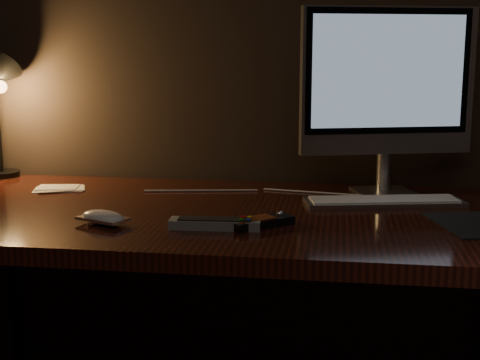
# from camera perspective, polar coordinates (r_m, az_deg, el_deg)

# --- Properties ---
(desk) EXTENTS (1.60, 0.75, 0.75)m
(desk) POSITION_cam_1_polar(r_m,az_deg,el_deg) (1.73, -1.56, -6.13)
(desk) COLOR #37130C
(desk) RESTS_ON ground
(monitor) EXTENTS (0.46, 0.18, 0.49)m
(monitor) POSITION_cam_1_polar(r_m,az_deg,el_deg) (1.82, 12.50, 7.93)
(monitor) COLOR silver
(monitor) RESTS_ON desk
(keyboard) EXTENTS (0.41, 0.19, 0.01)m
(keyboard) POSITION_cam_1_polar(r_m,az_deg,el_deg) (1.72, 12.18, -1.78)
(keyboard) COLOR silver
(keyboard) RESTS_ON desk
(mouse) EXTENTS (0.13, 0.10, 0.02)m
(mouse) POSITION_cam_1_polar(r_m,az_deg,el_deg) (1.52, -11.61, -3.29)
(mouse) COLOR white
(mouse) RESTS_ON desk
(media_remote) EXTENTS (0.15, 0.14, 0.03)m
(media_remote) POSITION_cam_1_polar(r_m,az_deg,el_deg) (1.47, 1.77, -3.58)
(media_remote) COLOR black
(media_remote) RESTS_ON desk
(tv_remote) EXTENTS (0.20, 0.06, 0.03)m
(tv_remote) POSITION_cam_1_polar(r_m,az_deg,el_deg) (1.45, -2.16, -3.72)
(tv_remote) COLOR gray
(tv_remote) RESTS_ON desk
(papers) EXTENTS (0.15, 0.12, 0.01)m
(papers) POSITION_cam_1_polar(r_m,az_deg,el_deg) (1.93, -15.18, -0.70)
(papers) COLOR white
(papers) RESTS_ON desk
(cable) EXTENTS (0.60, 0.03, 0.01)m
(cable) POSITION_cam_1_polar(r_m,az_deg,el_deg) (1.81, 1.49, -1.07)
(cable) COLOR white
(cable) RESTS_ON desk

